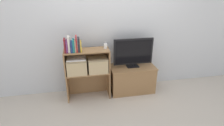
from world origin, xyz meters
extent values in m
plane|color=#BCB2A3|center=(0.00, 0.00, 0.00)|extent=(16.00, 16.00, 0.00)
cube|color=silver|center=(0.00, 0.46, 1.20)|extent=(10.00, 0.05, 2.40)
cube|color=olive|center=(0.40, 0.21, 0.24)|extent=(0.81, 0.42, 0.48)
cube|color=olive|center=(0.40, 0.21, 0.49)|extent=(0.83, 0.44, 0.02)
cube|color=black|center=(0.40, 0.21, 0.51)|extent=(0.22, 0.14, 0.01)
cylinder|color=black|center=(0.40, 0.21, 0.54)|extent=(0.04, 0.04, 0.04)
cube|color=black|center=(0.40, 0.21, 0.80)|extent=(0.71, 0.04, 0.47)
cube|color=black|center=(0.40, 0.19, 0.80)|extent=(0.66, 0.00, 0.42)
cube|color=olive|center=(-0.79, 0.15, 0.25)|extent=(0.02, 0.30, 0.50)
cube|color=olive|center=(-0.06, 0.15, 0.25)|extent=(0.02, 0.30, 0.50)
cube|color=olive|center=(-0.43, 0.29, 0.25)|extent=(0.71, 0.02, 0.50)
cube|color=olive|center=(-0.43, 0.15, 0.49)|extent=(0.71, 0.30, 0.02)
cube|color=olive|center=(-0.79, 0.15, 0.70)|extent=(0.02, 0.30, 0.40)
cube|color=olive|center=(-0.06, 0.15, 0.70)|extent=(0.02, 0.30, 0.40)
cube|color=olive|center=(-0.43, 0.29, 0.70)|extent=(0.71, 0.02, 0.40)
cube|color=olive|center=(-0.43, 0.15, 0.89)|extent=(0.71, 0.30, 0.02)
cube|color=maroon|center=(-0.76, 0.10, 1.01)|extent=(0.03, 0.13, 0.22)
cube|color=#6B2D66|center=(-0.73, 0.10, 1.00)|extent=(0.02, 0.15, 0.20)
cube|color=silver|center=(-0.70, 0.10, 1.03)|extent=(0.03, 0.13, 0.25)
cube|color=navy|center=(-0.66, 0.10, 0.98)|extent=(0.02, 0.16, 0.17)
cube|color=#1E7075|center=(-0.63, 0.10, 1.00)|extent=(0.03, 0.14, 0.20)
cube|color=tan|center=(-0.60, 0.10, 1.00)|extent=(0.02, 0.14, 0.19)
cube|color=#B22328|center=(-0.58, 0.10, 1.03)|extent=(0.02, 0.13, 0.26)
cube|color=#232328|center=(-0.54, 0.10, 1.01)|extent=(0.03, 0.13, 0.22)
cube|color=gold|center=(-0.51, 0.10, 0.98)|extent=(0.02, 0.14, 0.17)
cube|color=white|center=(-0.11, 0.15, 0.94)|extent=(0.05, 0.04, 0.09)
cylinder|color=silver|center=(-0.11, 0.15, 1.00)|extent=(0.01, 0.01, 0.03)
cube|color=tan|center=(-0.60, 0.14, 0.63)|extent=(0.32, 0.26, 0.26)
cube|color=#917E5B|center=(-0.60, 0.14, 0.74)|extent=(0.33, 0.27, 0.02)
cube|color=tan|center=(-0.25, 0.14, 0.63)|extent=(0.32, 0.26, 0.26)
cube|color=#917E5B|center=(-0.25, 0.14, 0.74)|extent=(0.33, 0.27, 0.02)
cube|color=white|center=(-0.60, 0.14, 0.77)|extent=(0.30, 0.23, 0.02)
cylinder|color=#99999E|center=(-0.60, 0.14, 0.78)|extent=(0.02, 0.02, 0.00)
camera|label=1|loc=(-0.53, -2.60, 1.82)|focal=28.00mm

